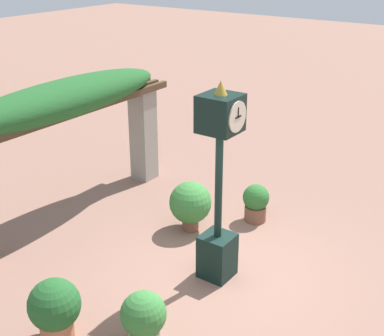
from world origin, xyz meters
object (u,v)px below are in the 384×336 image
(potted_plant_near_left, at_px, (256,202))
(potted_plant_near_right, at_px, (55,309))
(potted_plant_far_left, at_px, (190,203))
(potted_plant_far_right, at_px, (143,317))
(pedestal_clock, at_px, (219,187))

(potted_plant_near_left, distance_m, potted_plant_near_right, 4.62)
(potted_plant_near_left, xyz_separation_m, potted_plant_far_left, (-1.02, 0.84, 0.14))
(potted_plant_near_left, height_order, potted_plant_far_right, potted_plant_far_right)
(potted_plant_far_left, bearing_deg, potted_plant_near_right, -175.40)
(potted_plant_far_right, bearing_deg, potted_plant_near_right, 123.79)
(potted_plant_near_left, distance_m, potted_plant_far_right, 3.94)
(potted_plant_near_right, height_order, potted_plant_far_right, potted_plant_near_right)
(potted_plant_near_right, bearing_deg, pedestal_clock, -20.33)
(potted_plant_near_left, bearing_deg, pedestal_clock, -168.83)
(pedestal_clock, xyz_separation_m, potted_plant_near_left, (2.01, 0.40, -1.20))
(pedestal_clock, xyz_separation_m, potted_plant_near_right, (-2.57, 0.95, -1.07))
(potted_plant_near_left, height_order, potted_plant_far_left, potted_plant_far_left)
(pedestal_clock, xyz_separation_m, potted_plant_far_right, (-1.91, -0.04, -1.19))
(potted_plant_near_left, relative_size, potted_plant_near_right, 0.80)
(pedestal_clock, distance_m, potted_plant_near_right, 2.94)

